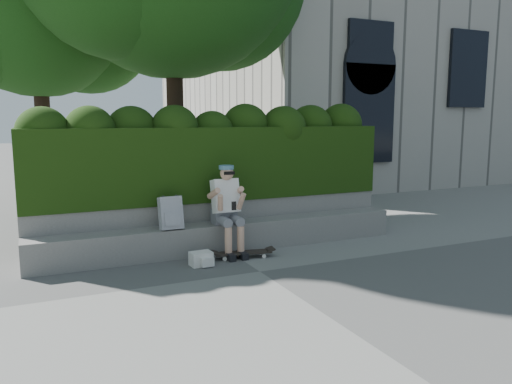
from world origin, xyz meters
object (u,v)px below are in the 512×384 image
person (227,206)px  backpack_ground (201,259)px  skateboard (243,253)px  backpack_plaid (171,213)px

person → backpack_ground: (-0.58, -0.45, -0.65)m
skateboard → backpack_plaid: bearing=166.9°
person → backpack_ground: person is taller
backpack_ground → backpack_plaid: bearing=114.8°
person → skateboard: (0.12, -0.34, -0.68)m
person → backpack_ground: 0.98m
backpack_plaid → backpack_ground: (0.29, -0.53, -0.60)m
person → backpack_plaid: (-0.87, 0.08, -0.06)m
backpack_ground → skateboard: bearing=5.3°
skateboard → backpack_ground: (-0.70, -0.11, 0.02)m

